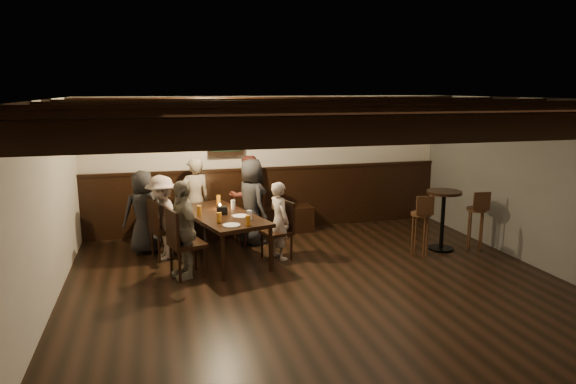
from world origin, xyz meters
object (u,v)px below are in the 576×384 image
object	(u,v)px
person_left_far	(183,229)
person_right_near	(252,202)
dining_table	(221,218)
chair_right_near	(250,228)
chair_left_far	(186,256)
bar_stool_right	(475,228)
person_bench_left	(144,212)
bar_stool_left	(420,233)
chair_right_far	(278,242)
person_left_near	(162,218)
chair_left_near	(165,240)
person_right_far	(279,221)
high_top_table	(443,211)
person_bench_centre	(195,200)
person_bench_right	(248,196)

from	to	relation	value
person_left_far	person_right_near	xyz separation A→B (m)	(1.19, 1.28, 0.04)
dining_table	chair_right_near	xyz separation A→B (m)	(0.56, 0.63, -0.38)
chair_left_far	bar_stool_right	size ratio (longest dim) A/B	0.98
person_bench_left	dining_table	bearing A→B (deg)	135.00
chair_right_near	bar_stool_left	distance (m)	2.72
bar_stool_right	person_left_far	bearing A→B (deg)	-171.78
dining_table	chair_right_far	xyz separation A→B (m)	(0.82, -0.23, -0.37)
chair_right_far	person_right_near	bearing A→B (deg)	-2.01
chair_right_near	bar_stool_right	distance (m)	3.61
chair_right_far	person_left_near	xyz separation A→B (m)	(-1.66, 0.45, 0.37)
chair_left_near	bar_stool_left	distance (m)	3.87
chair_right_near	person_left_near	xyz separation A→B (m)	(-1.41, -0.41, 0.38)
person_bench_left	person_right_far	world-z (taller)	person_bench_left
person_left_far	high_top_table	size ratio (longest dim) A/B	1.40
chair_left_near	person_right_near	size ratio (longest dim) A/B	0.66
person_bench_left	person_left_far	distance (m)	1.36
chair_right_far	person_left_near	distance (m)	1.76
chair_right_far	person_bench_left	world-z (taller)	person_bench_left
person_bench_left	high_top_table	distance (m)	4.69
chair_right_far	dining_table	bearing A→B (deg)	57.94
person_bench_centre	bar_stool_left	distance (m)	3.67
chair_right_far	person_right_near	xyz separation A→B (m)	(-0.22, 0.87, 0.44)
person_right_near	person_bench_left	bearing A→B (deg)	74.74
chair_left_near	person_left_far	xyz separation A→B (m)	(0.22, -0.87, 0.38)
high_top_table	person_bench_right	bearing A→B (deg)	150.71
person_bench_centre	person_left_far	world-z (taller)	person_bench_centre
person_bench_centre	person_left_far	xyz separation A→B (m)	(-0.30, -1.65, -0.04)
person_bench_right	bar_stool_right	distance (m)	3.77
person_right_near	bar_stool_left	distance (m)	2.72
dining_table	person_right_near	bearing A→B (deg)	30.96
person_bench_left	person_right_far	distance (m)	2.13
chair_left_near	chair_left_far	size ratio (longest dim) A/B	0.97
chair_left_near	chair_right_near	size ratio (longest dim) A/B	1.09
person_bench_right	bar_stool_right	world-z (taller)	person_bench_right
chair_right_near	person_right_far	bearing A→B (deg)	-177.96
chair_right_near	high_top_table	bearing A→B (deg)	-127.21
chair_right_far	person_left_near	size ratio (longest dim) A/B	0.69
chair_right_near	person_left_far	world-z (taller)	person_left_far
person_left_far	bar_stool_left	world-z (taller)	person_left_far
bar_stool_left	person_bench_centre	bearing A→B (deg)	160.56
person_bench_right	person_left_near	size ratio (longest dim) A/B	1.10
chair_left_far	person_bench_centre	size ratio (longest dim) A/B	0.67
chair_right_far	bar_stool_left	distance (m)	2.17
person_bench_right	person_left_far	xyz separation A→B (m)	(-1.21, -1.76, -0.04)
dining_table	person_bench_right	distance (m)	1.27
dining_table	chair_right_far	size ratio (longest dim) A/B	2.29
person_bench_centre	person_left_far	distance (m)	1.68
chair_right_near	person_left_far	xyz separation A→B (m)	(-1.16, -1.27, 0.41)
bar_stool_right	person_right_near	bearing A→B (deg)	167.28
bar_stool_left	bar_stool_right	distance (m)	1.00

